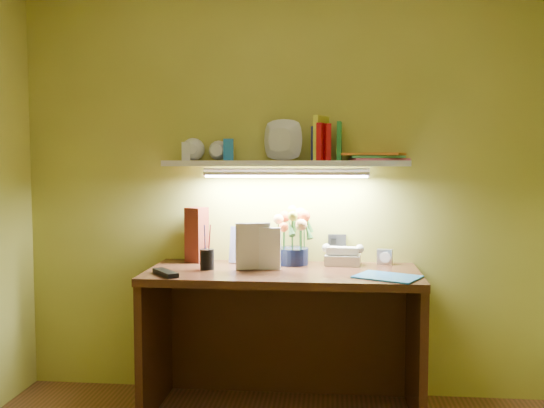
# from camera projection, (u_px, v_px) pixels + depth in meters

# --- Properties ---
(desk) EXTENTS (1.40, 0.60, 0.75)m
(desk) POSITION_uv_depth(u_px,v_px,m) (283.00, 342.00, 3.14)
(desk) COLOR #3A1B0F
(desk) RESTS_ON ground
(flower_bouquet) EXTENTS (0.23, 0.23, 0.31)m
(flower_bouquet) POSITION_uv_depth(u_px,v_px,m) (292.00, 236.00, 3.29)
(flower_bouquet) COLOR #0D1433
(flower_bouquet) RESTS_ON desk
(telephone) EXTENTS (0.20, 0.16, 0.11)m
(telephone) POSITION_uv_depth(u_px,v_px,m) (343.00, 255.00, 3.28)
(telephone) COLOR beige
(telephone) RESTS_ON desk
(desk_clock) EXTENTS (0.09, 0.06, 0.08)m
(desk_clock) POSITION_uv_depth(u_px,v_px,m) (385.00, 257.00, 3.29)
(desk_clock) COLOR #B4B4B8
(desk_clock) RESTS_ON desk
(whisky_bottle) EXTENTS (0.07, 0.07, 0.24)m
(whisky_bottle) POSITION_uv_depth(u_px,v_px,m) (198.00, 239.00, 3.41)
(whisky_bottle) COLOR #AE5C15
(whisky_bottle) RESTS_ON desk
(whisky_box) EXTENTS (0.13, 0.13, 0.30)m
(whisky_box) POSITION_uv_depth(u_px,v_px,m) (197.00, 235.00, 3.37)
(whisky_box) COLOR maroon
(whisky_box) RESTS_ON desk
(pen_cup) EXTENTS (0.08, 0.08, 0.18)m
(pen_cup) POSITION_uv_depth(u_px,v_px,m) (207.00, 252.00, 3.14)
(pen_cup) COLOR black
(pen_cup) RESTS_ON desk
(art_card) EXTENTS (0.20, 0.10, 0.20)m
(art_card) POSITION_uv_depth(u_px,v_px,m) (248.00, 245.00, 3.32)
(art_card) COLOR white
(art_card) RESTS_ON desk
(tv_remote) EXTENTS (0.17, 0.19, 0.02)m
(tv_remote) POSITION_uv_depth(u_px,v_px,m) (165.00, 273.00, 2.98)
(tv_remote) COLOR black
(tv_remote) RESTS_ON desk
(blue_folder) EXTENTS (0.36, 0.32, 0.01)m
(blue_folder) POSITION_uv_depth(u_px,v_px,m) (387.00, 277.00, 2.92)
(blue_folder) COLOR blue
(blue_folder) RESTS_ON desk
(desk_book_a) EXTENTS (0.18, 0.06, 0.24)m
(desk_book_a) POSITION_uv_depth(u_px,v_px,m) (236.00, 247.00, 3.11)
(desk_book_a) COLOR beige
(desk_book_a) RESTS_ON desk
(desk_book_b) EXTENTS (0.16, 0.02, 0.22)m
(desk_book_b) POSITION_uv_depth(u_px,v_px,m) (250.00, 248.00, 3.14)
(desk_book_b) COLOR silver
(desk_book_b) RESTS_ON desk
(wall_shelf) EXTENTS (1.31, 0.33, 0.27)m
(wall_shelf) POSITION_uv_depth(u_px,v_px,m) (288.00, 156.00, 3.26)
(wall_shelf) COLOR silver
(wall_shelf) RESTS_ON ground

